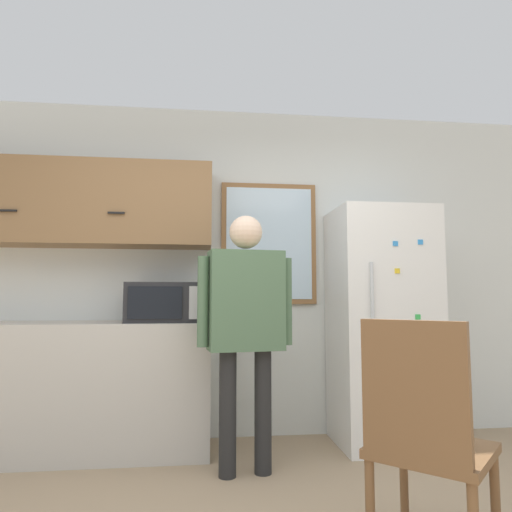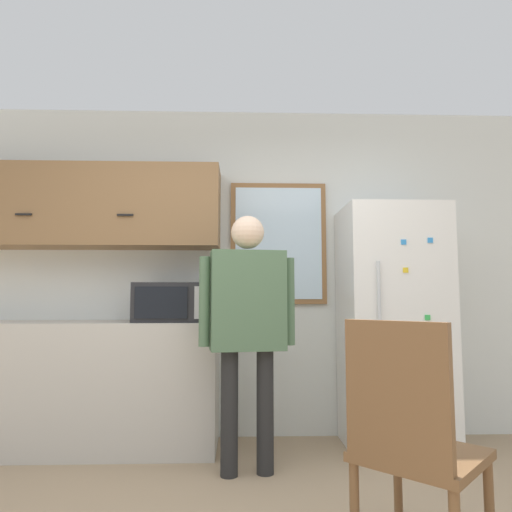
# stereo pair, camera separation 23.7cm
# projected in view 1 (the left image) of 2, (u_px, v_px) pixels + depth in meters

# --- Properties ---
(back_wall) EXTENTS (6.00, 0.06, 2.70)m
(back_wall) POSITION_uv_depth(u_px,v_px,m) (217.00, 269.00, 3.79)
(back_wall) COLOR silver
(back_wall) RESTS_ON ground_plane
(counter) EXTENTS (2.15, 0.58, 0.93)m
(counter) POSITION_uv_depth(u_px,v_px,m) (59.00, 388.00, 3.26)
(counter) COLOR #BCB7AD
(counter) RESTS_ON ground_plane
(upper_cabinets) EXTENTS (2.15, 0.38, 0.64)m
(upper_cabinets) POSITION_uv_depth(u_px,v_px,m) (71.00, 204.00, 3.49)
(upper_cabinets) COLOR olive
(microwave) EXTENTS (0.53, 0.43, 0.29)m
(microwave) POSITION_uv_depth(u_px,v_px,m) (164.00, 302.00, 3.37)
(microwave) COLOR #232326
(microwave) RESTS_ON counter
(person) EXTENTS (0.62, 0.28, 1.65)m
(person) POSITION_uv_depth(u_px,v_px,m) (246.00, 313.00, 2.95)
(person) COLOR black
(person) RESTS_ON ground_plane
(refrigerator) EXTENTS (0.74, 0.66, 1.81)m
(refrigerator) POSITION_uv_depth(u_px,v_px,m) (382.00, 325.00, 3.54)
(refrigerator) COLOR white
(refrigerator) RESTS_ON ground_plane
(chair) EXTENTS (0.65, 0.65, 1.02)m
(chair) POSITION_uv_depth(u_px,v_px,m) (424.00, 432.00, 1.89)
(chair) COLOR brown
(chair) RESTS_ON ground_plane
(window) EXTENTS (0.80, 0.05, 1.01)m
(window) POSITION_uv_depth(u_px,v_px,m) (269.00, 243.00, 3.82)
(window) COLOR olive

